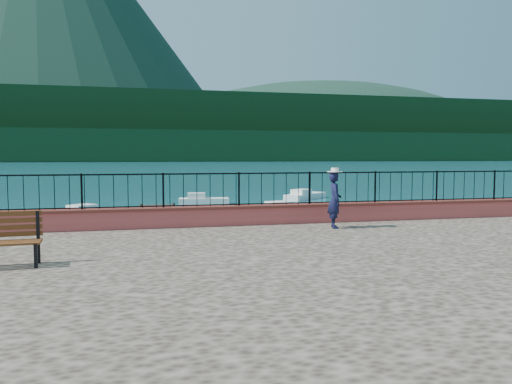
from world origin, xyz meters
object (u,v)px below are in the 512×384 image
boat_0 (64,231)px  person (335,200)px  boat_2 (288,208)px  boat_3 (90,211)px  boat_1 (263,223)px  boat_4 (204,198)px  boat_5 (305,194)px

boat_0 → person: bearing=-54.3°
boat_2 → boat_3: bearing=162.4°
person → boat_1: bearing=12.6°
boat_2 → boat_4: 8.03m
person → boat_5: (7.09, 22.41, -1.60)m
boat_4 → boat_0: bearing=-110.4°
person → boat_4: 20.14m
boat_2 → boat_0: bearing=-162.7°
boat_2 → boat_5: size_ratio=0.86×
person → boat_2: 13.28m
person → boat_5: size_ratio=0.37×
boat_0 → boat_3: (0.39, 7.11, 0.00)m
boat_3 → person: bearing=-104.8°
boat_1 → boat_3: size_ratio=0.98×
person → boat_0: (-8.10, 6.74, -1.60)m
boat_4 → boat_3: bearing=-129.7°
person → boat_0: bearing=61.2°
boat_0 → boat_5: same height
boat_1 → boat_2: (2.91, 5.66, 0.00)m
person → boat_5: 23.56m
boat_4 → boat_5: (8.03, 2.35, 0.00)m
boat_0 → boat_1: bearing=-10.9°
boat_0 → boat_4: same height
person → boat_3: (-7.71, 13.86, -1.60)m
person → boat_1: size_ratio=0.47×
person → boat_4: bearing=13.7°
boat_2 → boat_4: bearing=104.7°
boat_1 → boat_5: bearing=62.0°
boat_1 → boat_3: same height
boat_0 → boat_2: 12.44m
boat_5 → boat_3: bearing=168.1°
boat_0 → boat_2: bearing=15.2°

